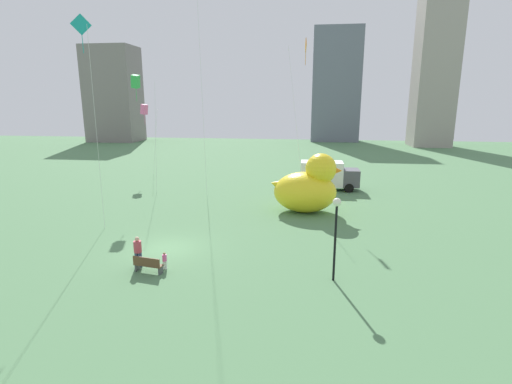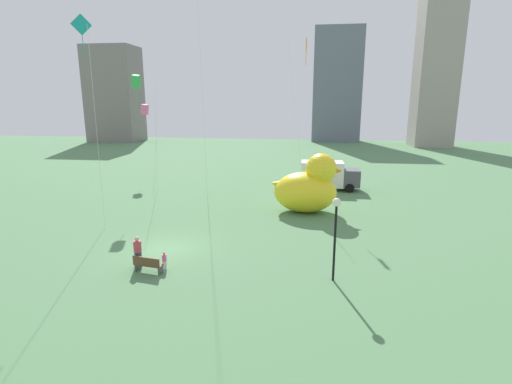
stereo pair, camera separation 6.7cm
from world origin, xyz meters
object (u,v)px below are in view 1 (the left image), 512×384
(person_adult, at_px, (138,250))
(giant_inflatable_duck, at_px, (308,187))
(park_bench, at_px, (148,264))
(kite_teal, at_px, (83,36))
(person_child, at_px, (165,260))
(kite_orange, at_px, (305,53))
(box_truck, at_px, (328,176))
(lamppost, at_px, (336,221))
(kite_pink, at_px, (144,110))
(kite_green, at_px, (136,82))

(person_adult, bearing_deg, giant_inflatable_duck, 53.18)
(park_bench, bearing_deg, giant_inflatable_duck, 57.19)
(park_bench, height_order, person_adult, person_adult)
(kite_teal, bearing_deg, person_adult, -46.49)
(person_adult, height_order, kite_teal, kite_teal)
(park_bench, height_order, person_child, person_child)
(person_adult, bearing_deg, park_bench, -39.77)
(kite_orange, bearing_deg, person_adult, -114.76)
(park_bench, bearing_deg, person_adult, 140.23)
(person_child, relative_size, box_truck, 0.17)
(giant_inflatable_duck, height_order, kite_orange, kite_orange)
(giant_inflatable_duck, relative_size, lamppost, 1.35)
(giant_inflatable_duck, relative_size, kite_orange, 0.41)
(person_adult, xyz_separation_m, box_truck, (11.04, 20.48, 0.50))
(person_child, distance_m, kite_pink, 28.12)
(park_bench, distance_m, kite_pink, 28.34)
(giant_inflatable_duck, distance_m, kite_orange, 12.55)
(person_adult, distance_m, kite_green, 18.92)
(person_adult, height_order, kite_pink, kite_pink)
(giant_inflatable_duck, relative_size, kite_pink, 0.69)
(giant_inflatable_duck, bearing_deg, lamppost, -83.55)
(person_adult, bearing_deg, kite_green, 112.51)
(person_child, relative_size, giant_inflatable_duck, 0.17)
(person_child, bearing_deg, kite_pink, 114.50)
(park_bench, distance_m, person_child, 0.90)
(kite_orange, xyz_separation_m, kite_teal, (-13.65, -12.76, -0.18))
(kite_green, bearing_deg, kite_pink, 110.09)
(kite_pink, bearing_deg, box_truck, -11.18)
(box_truck, bearing_deg, giant_inflatable_duck, -103.48)
(person_adult, distance_m, kite_teal, 14.03)
(lamppost, relative_size, kite_orange, 0.30)
(kite_orange, bearing_deg, lamppost, -83.86)
(lamppost, bearing_deg, kite_green, 137.30)
(lamppost, bearing_deg, box_truck, 88.27)
(park_bench, distance_m, lamppost, 9.97)
(kite_green, distance_m, kite_pink, 10.38)
(lamppost, height_order, kite_green, kite_green)
(person_adult, relative_size, kite_pink, 0.20)
(person_child, distance_m, lamppost, 9.25)
(box_truck, bearing_deg, kite_green, -162.87)
(box_truck, distance_m, kite_teal, 24.83)
(person_child, xyz_separation_m, giant_inflatable_duck, (7.48, 12.19, 1.50))
(box_truck, bearing_deg, person_child, -114.75)
(park_bench, xyz_separation_m, box_truck, (10.23, 21.15, 0.97))
(park_bench, height_order, kite_green, kite_green)
(giant_inflatable_duck, bearing_deg, kite_orange, 95.51)
(park_bench, xyz_separation_m, lamppost, (9.60, 0.42, 2.67))
(park_bench, xyz_separation_m, giant_inflatable_duck, (8.21, 12.73, 1.57))
(kite_pink, bearing_deg, kite_teal, -76.72)
(kite_orange, relative_size, kite_green, 1.29)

